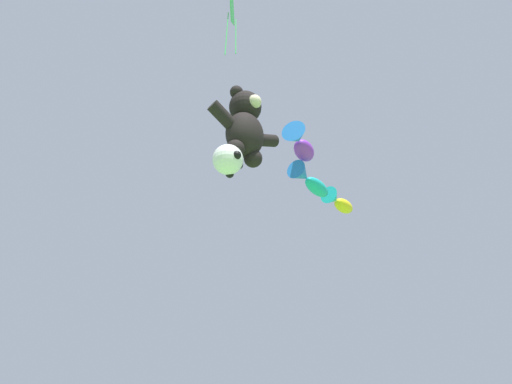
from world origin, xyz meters
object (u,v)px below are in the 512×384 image
(fish_kite_goldfin, at_px, (338,202))
(teddy_bear_kite, at_px, (245,126))
(fish_kite_teal, at_px, (309,181))
(soccer_ball_kite, at_px, (228,160))
(fish_kite_violet, at_px, (300,144))
(diamond_kite, at_px, (232,13))

(fish_kite_goldfin, bearing_deg, teddy_bear_kite, -164.20)
(fish_kite_teal, bearing_deg, teddy_bear_kite, -162.49)
(soccer_ball_kite, bearing_deg, fish_kite_violet, 8.03)
(teddy_bear_kite, bearing_deg, fish_kite_violet, 11.27)
(soccer_ball_kite, height_order, fish_kite_goldfin, fish_kite_goldfin)
(soccer_ball_kite, height_order, fish_kite_violet, fish_kite_violet)
(diamond_kite, bearing_deg, soccer_ball_kite, 13.30)
(diamond_kite, bearing_deg, teddy_bear_kite, -7.56)
(fish_kite_violet, relative_size, fish_kite_teal, 0.82)
(fish_kite_violet, distance_m, fish_kite_goldfin, 4.01)
(teddy_bear_kite, bearing_deg, fish_kite_goldfin, 15.80)
(fish_kite_goldfin, bearing_deg, fish_kite_teal, -167.23)
(soccer_ball_kite, bearing_deg, diamond_kite, -166.70)
(teddy_bear_kite, relative_size, fish_kite_violet, 1.30)
(fish_kite_violet, relative_size, fish_kite_goldfin, 1.01)
(soccer_ball_kite, relative_size, diamond_kite, 0.29)
(fish_kite_violet, height_order, fish_kite_goldfin, fish_kite_violet)
(teddy_bear_kite, bearing_deg, diamond_kite, 172.44)
(fish_kite_goldfin, distance_m, diamond_kite, 8.51)
(soccer_ball_kite, distance_m, fish_kite_violet, 4.45)
(soccer_ball_kite, xyz_separation_m, fish_kite_goldfin, (7.29, 1.82, 2.27))
(fish_kite_teal, xyz_separation_m, diamond_kite, (-4.94, -1.29, 3.99))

